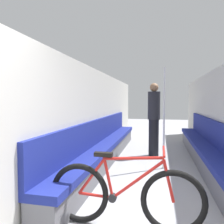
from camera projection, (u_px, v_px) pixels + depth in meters
wall_left at (92, 117)px, 4.68m from camera, size 0.10×10.03×2.05m
wall_right at (224, 119)px, 4.12m from camera, size 0.10×10.03×2.05m
bench_seat_row_left at (105, 147)px, 4.91m from camera, size 0.43×5.67×0.96m
bench_seat_row_right at (208, 152)px, 4.45m from camera, size 0.43×5.67×0.96m
bicycle at (124, 196)px, 2.33m from camera, size 1.69×0.46×0.87m
grab_pole_near at (164, 120)px, 4.36m from camera, size 0.08×0.08×2.03m
passenger_standing at (154, 118)px, 5.38m from camera, size 0.30×0.30×1.80m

